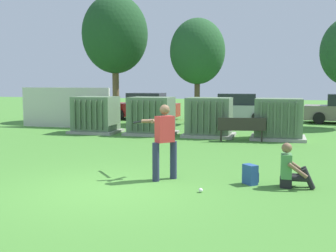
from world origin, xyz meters
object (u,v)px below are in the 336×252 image
at_px(transformer_mid_east, 209,118).
at_px(sports_ball, 201,190).
at_px(parked_car_leftmost, 72,106).
at_px(seated_spectator, 291,170).
at_px(transformer_mid_west, 151,116).
at_px(parked_car_left_of_center, 145,107).
at_px(park_bench, 241,128).
at_px(transformer_east, 278,119).
at_px(parked_car_right_of_center, 235,109).
at_px(batter, 163,138).
at_px(transformer_west, 96,115).
at_px(backpack, 251,175).

distance_m(transformer_mid_east, sports_ball, 8.82).
bearing_deg(parked_car_leftmost, sports_ball, -53.65).
bearing_deg(parked_car_leftmost, seated_spectator, -47.95).
xyz_separation_m(transformer_mid_west, sports_ball, (3.86, -8.64, -0.74)).
distance_m(transformer_mid_east, parked_car_left_of_center, 8.62).
bearing_deg(park_bench, parked_car_leftmost, 144.91).
height_order(transformer_mid_west, sports_ball, transformer_mid_west).
relative_size(transformer_east, parked_car_right_of_center, 0.48).
distance_m(transformer_mid_east, transformer_east, 2.79).
bearing_deg(batter, parked_car_right_of_center, 89.97).
xyz_separation_m(parked_car_left_of_center, parked_car_right_of_center, (5.49, -0.04, 0.00)).
xyz_separation_m(batter, parked_car_leftmost, (-10.58, 14.91, -0.22)).
bearing_deg(transformer_west, parked_car_left_of_center, 90.66).
bearing_deg(transformer_mid_west, park_bench, -15.26).
height_order(parked_car_leftmost, parked_car_right_of_center, same).
xyz_separation_m(transformer_east, sports_ball, (-1.45, -8.57, -0.74)).
relative_size(transformer_mid_east, transformer_east, 1.00).
xyz_separation_m(transformer_mid_east, park_bench, (1.44, -1.13, -0.25)).
relative_size(transformer_mid_east, park_bench, 1.14).
height_order(transformer_mid_east, backpack, transformer_mid_east).
relative_size(transformer_mid_west, transformer_east, 1.00).
height_order(transformer_mid_east, parked_car_left_of_center, same).
relative_size(park_bench, backpack, 4.19).
bearing_deg(backpack, parked_car_right_of_center, 97.72).
bearing_deg(transformer_east, parked_car_right_of_center, 109.75).
bearing_deg(parked_car_leftmost, parked_car_right_of_center, -1.52).
bearing_deg(transformer_west, sports_ball, -52.99).
distance_m(transformer_east, seated_spectator, 7.65).
xyz_separation_m(transformer_west, backpack, (7.38, -7.60, -0.57)).
bearing_deg(transformer_east, seated_spectator, -87.54).
height_order(park_bench, sports_ball, park_bench).
relative_size(seated_spectator, backpack, 2.19).
bearing_deg(batter, transformer_mid_east, 92.10).
bearing_deg(backpack, transformer_mid_east, 106.37).
xyz_separation_m(seated_spectator, parked_car_leftmost, (-13.41, 14.86, 0.38)).
bearing_deg(park_bench, transformer_mid_east, 141.98).
height_order(transformer_mid_east, transformer_east, same).
bearing_deg(transformer_west, transformer_mid_west, 1.63).
bearing_deg(parked_car_right_of_center, park_bench, -81.79).
height_order(park_bench, parked_car_leftmost, parked_car_leftmost).
bearing_deg(seated_spectator, transformer_east, 92.46).
height_order(seated_spectator, backpack, seated_spectator).
relative_size(transformer_west, parked_car_right_of_center, 0.48).
height_order(park_bench, seated_spectator, seated_spectator).
xyz_separation_m(backpack, parked_car_left_of_center, (-7.46, 14.60, 0.54)).
bearing_deg(batter, park_bench, 80.16).
height_order(transformer_east, parked_car_right_of_center, same).
bearing_deg(park_bench, seated_spectator, -75.81).
distance_m(park_bench, parked_car_leftmost, 14.34).
height_order(batter, seated_spectator, batter).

